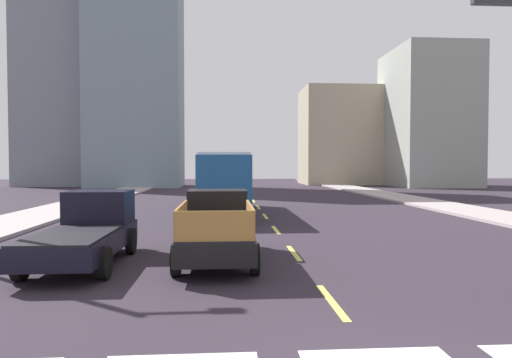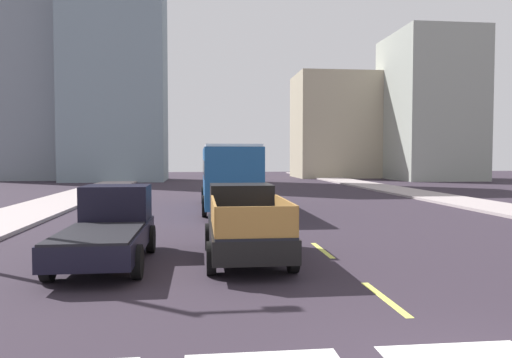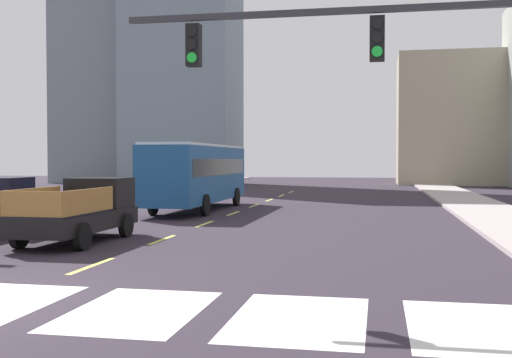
{
  "view_description": "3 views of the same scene",
  "coord_description": "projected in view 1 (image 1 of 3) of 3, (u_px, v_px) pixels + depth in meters",
  "views": [
    {
      "loc": [
        -2.16,
        -4.94,
        2.78
      ],
      "look_at": [
        -0.61,
        17.37,
        2.04
      ],
      "focal_mm": 31.75,
      "sensor_mm": 36.0,
      "label": 1
    },
    {
      "loc": [
        -3.62,
        -5.26,
        2.83
      ],
      "look_at": [
        -1.0,
        17.75,
        1.72
      ],
      "focal_mm": 34.54,
      "sensor_mm": 36.0,
      "label": 2
    },
    {
      "loc": [
        6.79,
        -9.96,
        2.57
      ],
      "look_at": [
        2.62,
        11.27,
        1.9
      ],
      "focal_mm": 43.86,
      "sensor_mm": 36.0,
      "label": 3
    }
  ],
  "objects": [
    {
      "name": "lane_dash_1",
      "position": [
        294.0,
        253.0,
        14.14
      ],
      "size": [
        0.16,
        2.4,
        0.01
      ],
      "primitive_type": "cube",
      "color": "#D3D454",
      "rests_on": "ground"
    },
    {
      "name": "lane_dash_6",
      "position": [
        250.0,
        196.0,
        39.07
      ],
      "size": [
        0.16,
        2.4,
        0.01
      ],
      "primitive_type": "cube",
      "color": "#D3D454",
      "rests_on": "ground"
    },
    {
      "name": "lane_dash_7",
      "position": [
        247.0,
        193.0,
        44.05
      ],
      "size": [
        0.16,
        2.4,
        0.01
      ],
      "primitive_type": "cube",
      "color": "#D3D454",
      "rests_on": "ground"
    },
    {
      "name": "lane_dash_0",
      "position": [
        332.0,
        301.0,
        9.16
      ],
      "size": [
        0.16,
        2.4,
        0.01
      ],
      "primitive_type": "cube",
      "color": "#D3D454",
      "rests_on": "ground"
    },
    {
      "name": "block_mid_right",
      "position": [
        428.0,
        118.0,
        56.81
      ],
      "size": [
        9.18,
        11.14,
        17.04
      ],
      "primitive_type": "cube",
      "color": "#959A91",
      "rests_on": "ground"
    },
    {
      "name": "lane_dash_4",
      "position": [
        258.0,
        207.0,
        29.1
      ],
      "size": [
        0.16,
        2.4,
        0.01
      ],
      "primitive_type": "cube",
      "color": "#D3D454",
      "rests_on": "ground"
    },
    {
      "name": "lane_dash_5",
      "position": [
        253.0,
        201.0,
        34.08
      ],
      "size": [
        0.16,
        2.4,
        0.01
      ],
      "primitive_type": "cube",
      "color": "#D3D454",
      "rests_on": "ground"
    },
    {
      "name": "sidewalk_right",
      "position": [
        491.0,
        215.0,
        23.94
      ],
      "size": [
        3.51,
        110.0,
        0.15
      ],
      "primitive_type": "cube",
      "color": "#A69898",
      "rests_on": "ground"
    },
    {
      "name": "pickup_stakebed",
      "position": [
        217.0,
        227.0,
        13.26
      ],
      "size": [
        2.18,
        5.2,
        1.96
      ],
      "rotation": [
        0.0,
        0.0,
        0.02
      ],
      "color": "black",
      "rests_on": "ground"
    },
    {
      "name": "pickup_dark",
      "position": [
        88.0,
        230.0,
        12.86
      ],
      "size": [
        2.18,
        5.2,
        1.96
      ],
      "rotation": [
        0.0,
        0.0,
        -0.05
      ],
      "color": "black",
      "rests_on": "ground"
    },
    {
      "name": "city_bus",
      "position": [
        224.0,
        179.0,
        25.25
      ],
      "size": [
        2.72,
        10.8,
        3.32
      ],
      "rotation": [
        0.0,
        0.0,
        0.04
      ],
      "color": "#1E5087",
      "rests_on": "ground"
    },
    {
      "name": "lane_dash_3",
      "position": [
        265.0,
        216.0,
        24.11
      ],
      "size": [
        0.16,
        2.4,
        0.01
      ],
      "primitive_type": "cube",
      "color": "#D3D454",
      "rests_on": "ground"
    },
    {
      "name": "lane_dash_2",
      "position": [
        276.0,
        230.0,
        19.13
      ],
      "size": [
        0.16,
        2.4,
        0.01
      ],
      "primitive_type": "cube",
      "color": "#D3D454",
      "rests_on": "ground"
    },
    {
      "name": "tower_tall_centre",
      "position": [
        63.0,
        25.0,
        59.8
      ],
      "size": [
        9.42,
        11.03,
        42.48
      ],
      "primitive_type": "cube",
      "color": "gray",
      "rests_on": "ground"
    },
    {
      "name": "sidewalk_left",
      "position": [
        26.0,
        219.0,
        22.28
      ],
      "size": [
        3.51,
        110.0,
        0.15
      ],
      "primitive_type": "cube",
      "color": "#A69898",
      "rests_on": "ground"
    },
    {
      "name": "block_low_right",
      "position": [
        136.0,
        41.0,
        54.98
      ],
      "size": [
        10.89,
        8.33,
        35.43
      ],
      "primitive_type": "cube",
      "color": "gray",
      "rests_on": "ground"
    },
    {
      "name": "block_mid_left",
      "position": [
        342.0,
        137.0,
        63.14
      ],
      "size": [
        11.19,
        8.47,
        13.26
      ],
      "primitive_type": "cube",
      "color": "tan",
      "rests_on": "ground"
    }
  ]
}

